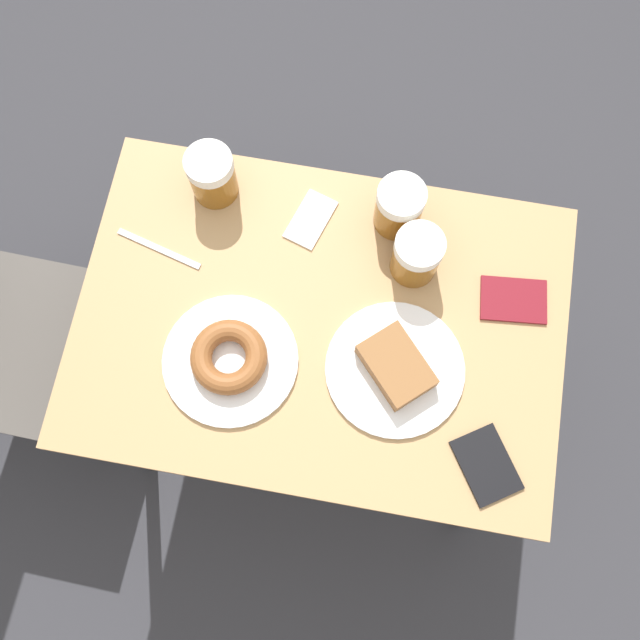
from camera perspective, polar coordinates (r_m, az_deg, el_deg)
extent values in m
plane|color=#333338|center=(2.03, 0.00, -5.73)|extent=(8.00, 8.00, 0.00)
cube|color=tan|center=(1.36, 0.00, -0.41)|extent=(0.64, 0.93, 0.03)
cylinder|color=black|center=(1.70, 12.94, -15.17)|extent=(0.04, 0.04, 0.67)
cylinder|color=black|center=(1.82, 14.88, 2.70)|extent=(0.04, 0.04, 0.67)
cylinder|color=black|center=(1.74, -15.86, -10.04)|extent=(0.04, 0.04, 0.67)
cylinder|color=black|center=(1.85, -11.56, 7.10)|extent=(0.04, 0.04, 0.67)
cube|color=#514C47|center=(1.75, -24.26, -1.39)|extent=(0.41, 0.41, 0.02)
cylinder|color=#514C47|center=(1.88, -18.35, -9.36)|extent=(0.03, 0.03, 0.44)
cylinder|color=#514C47|center=(1.93, -15.44, 0.68)|extent=(0.03, 0.03, 0.44)
cylinder|color=white|center=(1.33, 6.01, -3.92)|extent=(0.26, 0.26, 0.01)
cube|color=brown|center=(1.31, 6.12, -3.68)|extent=(0.16, 0.16, 0.04)
cylinder|color=white|center=(1.34, -7.18, -3.21)|extent=(0.25, 0.25, 0.01)
torus|color=brown|center=(1.31, -7.31, -2.96)|extent=(0.14, 0.14, 0.04)
cylinder|color=#8C5619|center=(1.36, 7.66, 4.95)|extent=(0.09, 0.09, 0.09)
cylinder|color=white|center=(1.30, 7.99, 5.89)|extent=(0.09, 0.09, 0.03)
cylinder|color=#8C5619|center=(1.43, -8.55, 11.13)|extent=(0.09, 0.09, 0.09)
cylinder|color=white|center=(1.38, -8.90, 12.24)|extent=(0.09, 0.09, 0.03)
cylinder|color=#8C5619|center=(1.39, 6.29, 8.73)|extent=(0.09, 0.09, 0.09)
cylinder|color=white|center=(1.34, 6.55, 9.79)|extent=(0.09, 0.09, 0.03)
cube|color=white|center=(1.42, -0.75, 8.05)|extent=(0.13, 0.10, 0.00)
cube|color=silver|center=(1.43, -12.75, 5.58)|extent=(0.06, 0.18, 0.00)
cube|color=maroon|center=(1.41, 15.23, 1.56)|extent=(0.10, 0.13, 0.01)
cube|color=black|center=(1.33, 13.17, -11.23)|extent=(0.15, 0.14, 0.01)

